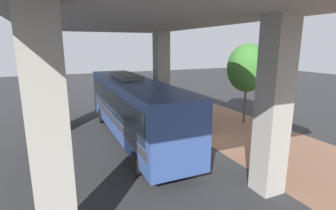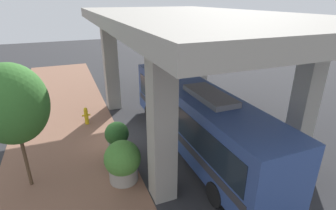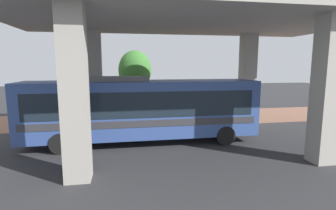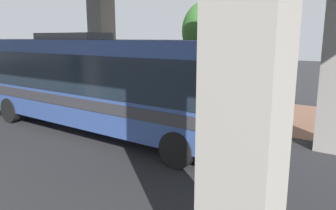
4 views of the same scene
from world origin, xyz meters
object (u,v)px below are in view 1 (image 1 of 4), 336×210
(bus, at_px, (133,105))
(planter_front, at_px, (187,110))
(planter_middle, at_px, (202,120))
(fire_hydrant, at_px, (268,146))
(street_tree_near, at_px, (247,68))

(bus, bearing_deg, planter_front, -164.30)
(planter_middle, bearing_deg, fire_hydrant, 105.57)
(bus, bearing_deg, fire_hydrant, 133.83)
(fire_hydrant, bearing_deg, bus, -46.17)
(fire_hydrant, relative_size, planter_front, 0.59)
(planter_front, distance_m, planter_middle, 2.27)
(fire_hydrant, height_order, planter_front, planter_front)
(planter_middle, height_order, street_tree_near, street_tree_near)
(planter_middle, bearing_deg, planter_front, -95.76)
(bus, height_order, planter_front, bus)
(bus, distance_m, planter_middle, 4.12)
(fire_hydrant, bearing_deg, street_tree_near, -119.19)
(bus, relative_size, fire_hydrant, 10.69)
(planter_middle, xyz_separation_m, street_tree_near, (-3.99, -1.05, 2.81))
(planter_front, xyz_separation_m, planter_middle, (0.23, 2.26, -0.04))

